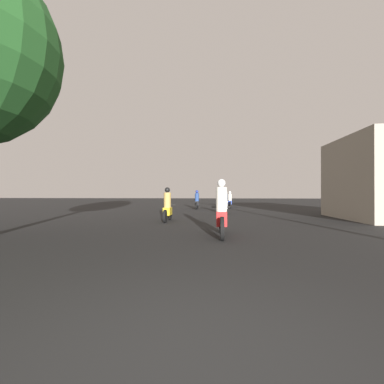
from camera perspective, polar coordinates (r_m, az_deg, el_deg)
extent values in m
plane|color=black|center=(2.19, -0.11, -36.15)|extent=(120.00, 120.00, 0.00)
cylinder|color=black|center=(8.45, 6.41, -6.77)|extent=(0.10, 0.65, 0.65)
cylinder|color=black|center=(7.07, 6.72, -8.05)|extent=(0.10, 0.65, 0.65)
cube|color=red|center=(7.74, 6.55, -5.81)|extent=(0.30, 0.81, 0.42)
cylinder|color=black|center=(8.16, 6.46, -3.33)|extent=(0.60, 0.04, 0.04)
cylinder|color=silver|center=(7.62, 6.57, -1.61)|extent=(0.32, 0.32, 0.72)
sphere|color=silver|center=(7.62, 6.57, 1.98)|extent=(0.24, 0.24, 0.24)
cylinder|color=black|center=(12.39, -4.91, -4.87)|extent=(0.10, 0.57, 0.57)
cylinder|color=black|center=(11.16, -6.01, -5.38)|extent=(0.10, 0.57, 0.57)
cube|color=gold|center=(11.76, -5.43, -4.27)|extent=(0.30, 0.74, 0.34)
cylinder|color=black|center=(12.15, -5.09, -2.86)|extent=(0.60, 0.04, 0.04)
cylinder|color=#B28E47|center=(11.66, -5.50, -1.79)|extent=(0.32, 0.32, 0.68)
sphere|color=black|center=(11.66, -5.50, 0.46)|extent=(0.24, 0.24, 0.24)
cylinder|color=black|center=(16.85, 7.17, -3.52)|extent=(0.10, 0.63, 0.63)
cylinder|color=black|center=(15.38, 7.40, -3.84)|extent=(0.10, 0.63, 0.63)
cube|color=#ADADB2|center=(16.10, 7.28, -2.99)|extent=(0.30, 0.87, 0.39)
cylinder|color=black|center=(16.57, 7.21, -1.90)|extent=(0.60, 0.04, 0.04)
cylinder|color=silver|center=(16.00, 7.29, -1.12)|extent=(0.32, 0.32, 0.67)
sphere|color=silver|center=(16.00, 7.29, 0.50)|extent=(0.24, 0.24, 0.24)
cylinder|color=black|center=(21.45, 1.24, -2.88)|extent=(0.10, 0.58, 0.58)
cylinder|color=black|center=(20.11, 0.99, -3.06)|extent=(0.10, 0.58, 0.58)
cube|color=black|center=(20.77, 1.12, -2.50)|extent=(0.30, 0.72, 0.34)
cylinder|color=black|center=(21.20, 1.20, -1.72)|extent=(0.60, 0.04, 0.04)
cylinder|color=navy|center=(20.69, 1.11, -1.14)|extent=(0.32, 0.32, 0.65)
sphere|color=navy|center=(20.68, 1.11, 0.08)|extent=(0.24, 0.24, 0.24)
cylinder|color=black|center=(23.66, 8.30, -2.64)|extent=(0.10, 0.57, 0.57)
cylinder|color=black|center=(22.35, 8.50, -2.78)|extent=(0.10, 0.57, 0.57)
cube|color=#1E389E|center=(23.00, 8.40, -2.31)|extent=(0.30, 0.80, 0.32)
cylinder|color=black|center=(23.42, 8.33, -1.63)|extent=(0.60, 0.04, 0.04)
cylinder|color=silver|center=(22.90, 8.41, -1.17)|extent=(0.32, 0.32, 0.60)
sphere|color=silver|center=(22.90, 8.41, -0.12)|extent=(0.24, 0.24, 0.24)
cylinder|color=black|center=(26.35, 7.50, -2.37)|extent=(0.10, 0.60, 0.60)
cylinder|color=black|center=(25.05, 7.63, -2.48)|extent=(0.10, 0.60, 0.60)
cube|color=silver|center=(25.70, 7.56, -2.06)|extent=(0.30, 0.72, 0.32)
cylinder|color=black|center=(26.11, 7.52, -1.46)|extent=(0.60, 0.04, 0.04)
cylinder|color=navy|center=(25.61, 7.57, -1.03)|extent=(0.32, 0.32, 0.60)
sphere|color=silver|center=(25.61, 7.57, -0.09)|extent=(0.24, 0.24, 0.24)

